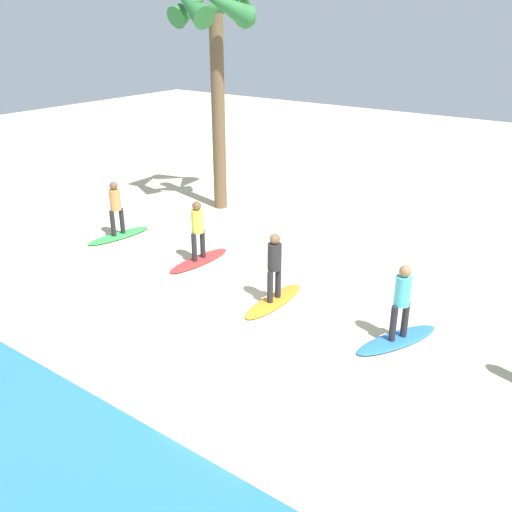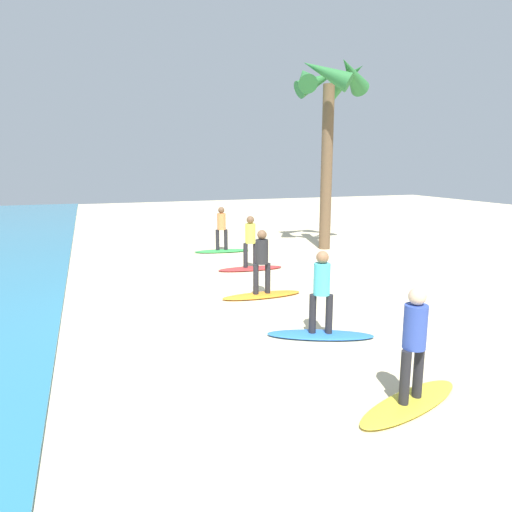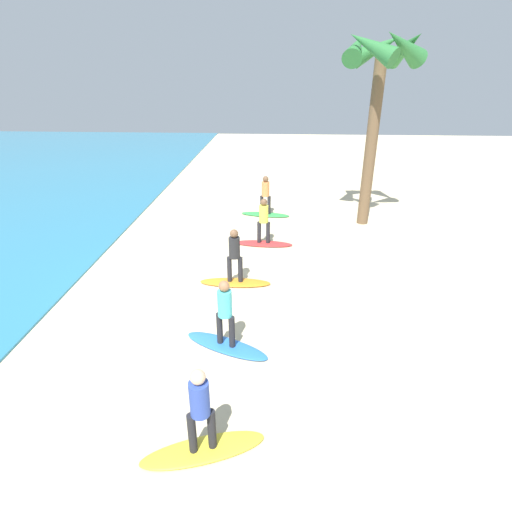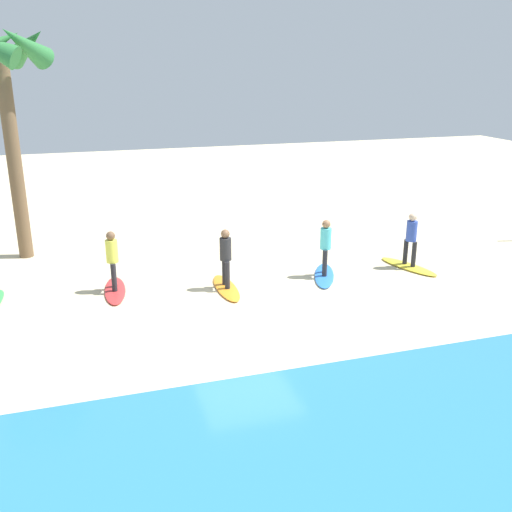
{
  "view_description": "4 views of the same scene",
  "coord_description": "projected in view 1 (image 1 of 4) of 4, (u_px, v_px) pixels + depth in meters",
  "views": [
    {
      "loc": [
        -6.31,
        7.73,
        6.2
      ],
      "look_at": [
        1.04,
        -2.37,
        0.73
      ],
      "focal_mm": 38.79,
      "sensor_mm": 36.0,
      "label": 1
    },
    {
      "loc": [
        -10.67,
        2.28,
        3.39
      ],
      "look_at": [
        0.62,
        -1.8,
        0.96
      ],
      "focal_mm": 32.67,
      "sensor_mm": 36.0,
      "label": 2
    },
    {
      "loc": [
        -10.39,
        -2.96,
        5.84
      ],
      "look_at": [
        -0.38,
        -2.41,
        1.14
      ],
      "focal_mm": 28.28,
      "sensor_mm": 36.0,
      "label": 3
    },
    {
      "loc": [
        3.71,
        12.75,
        5.99
      ],
      "look_at": [
        -0.63,
        -1.23,
        1.08
      ],
      "focal_mm": 40.51,
      "sensor_mm": 36.0,
      "label": 4
    }
  ],
  "objects": [
    {
      "name": "ground_plane",
      "position": [
        230.0,
        336.0,
        11.62
      ],
      "size": [
        60.0,
        60.0,
        0.0
      ],
      "primitive_type": "plane",
      "color": "beige"
    },
    {
      "name": "surfboard_blue",
      "position": [
        397.0,
        340.0,
        11.4
      ],
      "size": [
        1.36,
        2.15,
        0.09
      ],
      "primitive_type": "ellipsoid",
      "rotation": [
        0.0,
        0.0,
        1.16
      ],
      "color": "blue",
      "rests_on": "ground"
    },
    {
      "name": "surfer_blue",
      "position": [
        402.0,
        297.0,
        11.0
      ],
      "size": [
        0.32,
        0.43,
        1.64
      ],
      "color": "#232328",
      "rests_on": "surfboard_blue"
    },
    {
      "name": "surfboard_orange",
      "position": [
        274.0,
        301.0,
        12.95
      ],
      "size": [
        0.58,
        2.11,
        0.09
      ],
      "primitive_type": "ellipsoid",
      "rotation": [
        0.0,
        0.0,
        1.56
      ],
      "color": "orange",
      "rests_on": "ground"
    },
    {
      "name": "surfer_orange",
      "position": [
        274.0,
        262.0,
        12.55
      ],
      "size": [
        0.32,
        0.46,
        1.64
      ],
      "color": "#232328",
      "rests_on": "surfboard_orange"
    },
    {
      "name": "surfboard_red",
      "position": [
        199.0,
        260.0,
        15.09
      ],
      "size": [
        0.69,
        2.13,
        0.09
      ],
      "primitive_type": "ellipsoid",
      "rotation": [
        0.0,
        0.0,
        1.51
      ],
      "color": "red",
      "rests_on": "ground"
    },
    {
      "name": "surfer_red",
      "position": [
        198.0,
        226.0,
        14.69
      ],
      "size": [
        0.32,
        0.46,
        1.64
      ],
      "color": "#232328",
      "rests_on": "surfboard_red"
    },
    {
      "name": "surfboard_green",
      "position": [
        119.0,
        236.0,
        16.78
      ],
      "size": [
        0.86,
        2.16,
        0.09
      ],
      "primitive_type": "ellipsoid",
      "rotation": [
        0.0,
        0.0,
        1.42
      ],
      "color": "green",
      "rests_on": "ground"
    },
    {
      "name": "surfer_green",
      "position": [
        116.0,
        204.0,
        16.38
      ],
      "size": [
        0.32,
        0.46,
        1.64
      ],
      "color": "#232328",
      "rests_on": "surfboard_green"
    },
    {
      "name": "palm_tree",
      "position": [
        216.0,
        30.0,
        17.12
      ],
      "size": [
        2.88,
        3.03,
        7.19
      ],
      "color": "brown",
      "rests_on": "ground"
    }
  ]
}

